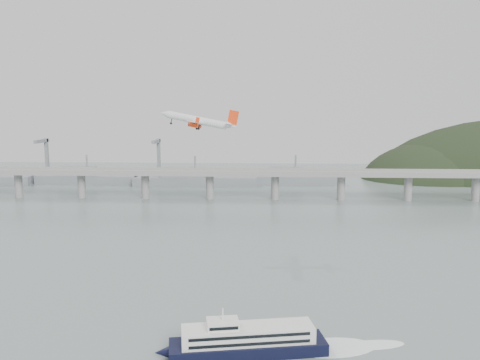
{
  "coord_description": "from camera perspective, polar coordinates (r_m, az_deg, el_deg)",
  "views": [
    {
      "loc": [
        11.17,
        -182.72,
        70.57
      ],
      "look_at": [
        0.0,
        55.0,
        36.0
      ],
      "focal_mm": 38.0,
      "sensor_mm": 36.0,
      "label": 1
    }
  ],
  "objects": [
    {
      "name": "ground",
      "position": [
        196.2,
        -0.77,
        -12.82
      ],
      "size": [
        900.0,
        900.0,
        0.0
      ],
      "primitive_type": "plane",
      "color": "slate",
      "rests_on": "ground"
    },
    {
      "name": "bridge",
      "position": [
        386.56,
        0.84,
        0.4
      ],
      "size": [
        800.0,
        22.0,
        23.9
      ],
      "color": "gray",
      "rests_on": "ground"
    },
    {
      "name": "distant_fleet",
      "position": [
        482.08,
        -17.54,
        0.21
      ],
      "size": [
        453.0,
        60.9,
        40.0
      ],
      "color": "slate",
      "rests_on": "ground"
    },
    {
      "name": "ferry",
      "position": [
        153.16,
        0.88,
        -17.58
      ],
      "size": [
        74.01,
        22.49,
        14.04
      ],
      "rotation": [
        0.0,
        0.0,
        0.18
      ],
      "color": "black",
      "rests_on": "ground"
    },
    {
      "name": "airliner",
      "position": [
        245.78,
        -4.62,
        6.64
      ],
      "size": [
        38.73,
        34.93,
        10.31
      ],
      "rotation": [
        0.05,
        -0.19,
        3.1
      ],
      "color": "white",
      "rests_on": "ground"
    }
  ]
}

